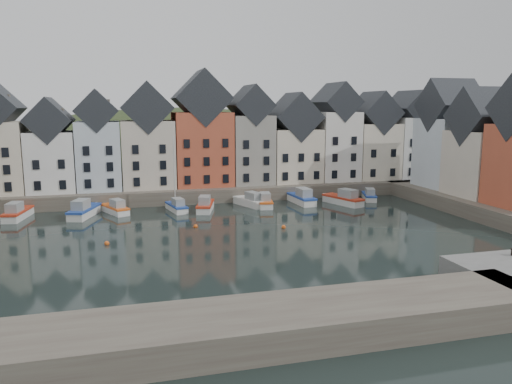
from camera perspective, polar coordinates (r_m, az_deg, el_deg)
name	(u,v)px	position (r m, az deg, el deg)	size (l,w,h in m)	color
ground	(244,243)	(52.86, -1.34, -5.83)	(260.00, 260.00, 0.00)	black
far_quay	(201,189)	(81.45, -6.36, 0.37)	(90.00, 16.00, 2.00)	#4F453C
near_wall	(167,337)	(30.55, -10.17, -16.01)	(50.00, 6.00, 2.00)	#4F453C
hillside	(184,255)	(110.92, -8.23, -7.19)	(153.60, 70.40, 64.00)	#27381C
far_terrace	(222,141)	(79.13, -3.93, 5.88)	(72.37, 8.16, 17.78)	beige
right_terrace	(486,146)	(75.13, 24.83, 4.83)	(8.30, 24.25, 16.36)	silver
mooring_buoys	(199,232)	(57.14, -6.53, -4.54)	(20.50, 5.50, 0.50)	#E45B1A
boat_a	(17,213)	(70.62, -25.63, -2.20)	(3.05, 6.69, 2.48)	silver
boat_b	(84,211)	(68.63, -19.09, -2.05)	(4.16, 7.21, 2.64)	silver
boat_c	(115,209)	(69.52, -15.76, -1.84)	(3.99, 6.01, 2.22)	silver
boat_d	(177,206)	(69.17, -9.04, -1.64)	(2.74, 5.69, 10.45)	silver
boat_e	(205,206)	(68.98, -5.82, -1.57)	(3.52, 6.53, 2.40)	silver
boat_f	(250,201)	(71.87, -0.64, -1.07)	(3.93, 6.39, 2.35)	silver
boat_g	(265,202)	(71.68, 0.99, -1.10)	(2.86, 6.27, 2.32)	silver
boat_h	(302,198)	(74.08, 5.23, -0.71)	(2.58, 7.00, 2.64)	silver
boat_i	(344,199)	(74.11, 10.02, -0.83)	(4.30, 7.08, 2.60)	silver
boat_j	(369,196)	(78.57, 12.82, -0.44)	(3.39, 5.64, 2.07)	silver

